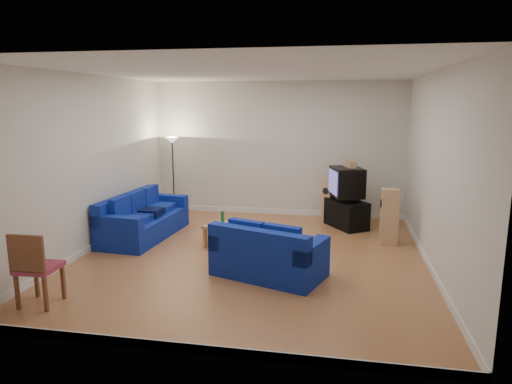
% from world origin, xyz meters
% --- Properties ---
extents(room, '(6.01, 6.51, 3.21)m').
position_xyz_m(room, '(0.00, 0.00, 1.54)').
color(room, brown).
rests_on(room, ground).
extents(sofa_three_seat, '(1.13, 2.32, 0.87)m').
position_xyz_m(sofa_three_seat, '(-2.45, 0.83, 0.32)').
color(sofa_three_seat, navy).
rests_on(sofa_three_seat, ground).
extents(sofa_loveseat, '(1.90, 1.44, 0.84)m').
position_xyz_m(sofa_loveseat, '(0.41, -0.87, 0.32)').
color(sofa_loveseat, navy).
rests_on(sofa_loveseat, ground).
extents(coffee_table, '(1.31, 0.98, 0.43)m').
position_xyz_m(coffee_table, '(-0.38, 0.38, 0.37)').
color(coffee_table, tan).
rests_on(coffee_table, ground).
extents(bottle, '(0.07, 0.07, 0.29)m').
position_xyz_m(bottle, '(-0.63, 0.39, 0.57)').
color(bottle, '#197233').
rests_on(bottle, coffee_table).
extents(tissue_box, '(0.21, 0.13, 0.08)m').
position_xyz_m(tissue_box, '(-0.39, 0.32, 0.47)').
color(tissue_box, green).
rests_on(tissue_box, coffee_table).
extents(red_canister, '(0.11, 0.11, 0.14)m').
position_xyz_m(red_canister, '(-0.12, 0.43, 0.49)').
color(red_canister, red).
rests_on(red_canister, coffee_table).
extents(remote, '(0.14, 0.11, 0.02)m').
position_xyz_m(remote, '(0.01, 0.24, 0.44)').
color(remote, black).
rests_on(remote, coffee_table).
extents(tv_stand, '(1.01, 1.13, 0.60)m').
position_xyz_m(tv_stand, '(1.66, 2.32, 0.30)').
color(tv_stand, black).
rests_on(tv_stand, ground).
extents(av_receiver, '(0.55, 0.53, 0.10)m').
position_xyz_m(av_receiver, '(1.67, 2.26, 0.65)').
color(av_receiver, black).
rests_on(av_receiver, tv_stand).
extents(television, '(0.79, 0.94, 0.62)m').
position_xyz_m(television, '(1.64, 2.30, 1.02)').
color(television, black).
rests_on(television, av_receiver).
extents(centre_speaker, '(0.29, 0.43, 0.14)m').
position_xyz_m(centre_speaker, '(1.70, 2.36, 1.40)').
color(centre_speaker, tan).
rests_on(centre_speaker, television).
extents(speaker_left, '(0.36, 0.38, 1.01)m').
position_xyz_m(speaker_left, '(1.27, 2.70, 0.51)').
color(speaker_left, tan).
rests_on(speaker_left, ground).
extents(speaker_right, '(0.34, 0.26, 1.09)m').
position_xyz_m(speaker_right, '(2.45, 1.21, 0.55)').
color(speaker_right, tan).
rests_on(speaker_right, ground).
extents(floor_lamp, '(0.32, 0.32, 1.89)m').
position_xyz_m(floor_lamp, '(-2.45, 2.70, 1.56)').
color(floor_lamp, black).
rests_on(floor_lamp, ground).
extents(dining_chair, '(0.51, 0.51, 1.04)m').
position_xyz_m(dining_chair, '(-2.45, -2.48, 0.58)').
color(dining_chair, brown).
rests_on(dining_chair, ground).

